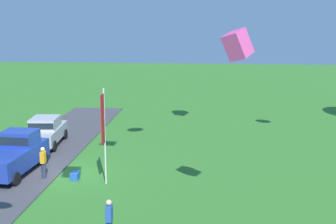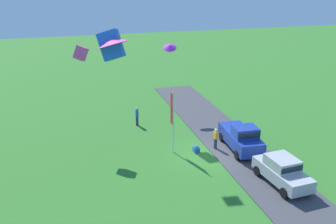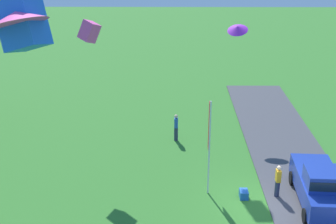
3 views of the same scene
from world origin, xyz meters
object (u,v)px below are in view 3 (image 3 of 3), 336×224
at_px(kite_box_topmost, 23,24).
at_px(kite_delta_mid_center, 237,28).
at_px(car_pickup_far_end, 321,185).
at_px(person_beside_suv, 176,127).
at_px(kite_box_trailing_tail, 89,31).
at_px(kite_delta_low_drifter, 17,17).
at_px(cooler_box, 244,194).
at_px(person_watching_sky, 278,181).
at_px(flag_banner, 209,134).

distance_m(kite_box_topmost, kite_delta_mid_center, 19.42).
height_order(car_pickup_far_end, kite_delta_mid_center, kite_delta_mid_center).
height_order(person_beside_suv, kite_box_topmost, kite_box_topmost).
distance_m(kite_box_trailing_tail, kite_delta_low_drifter, 13.49).
xyz_separation_m(car_pickup_far_end, kite_delta_mid_center, (9.96, 2.86, 5.35)).
xyz_separation_m(cooler_box, kite_box_trailing_tail, (4.58, 7.86, 7.02)).
bearing_deg(person_watching_sky, kite_box_topmost, 132.94).
height_order(car_pickup_far_end, kite_delta_low_drifter, kite_delta_low_drifter).
bearing_deg(person_watching_sky, kite_box_trailing_tail, 64.61).
xyz_separation_m(kite_box_topmost, kite_delta_low_drifter, (-0.39, -0.00, 0.23)).
bearing_deg(flag_banner, kite_delta_mid_center, -14.89).
distance_m(kite_box_trailing_tail, kite_box_topmost, 13.06).
bearing_deg(kite_delta_mid_center, kite_delta_low_drifter, 156.36).
xyz_separation_m(person_watching_sky, kite_delta_low_drifter, (-8.62, 8.85, 9.41)).
bearing_deg(cooler_box, kite_box_topmost, 138.43).
bearing_deg(cooler_box, car_pickup_far_end, -101.43).
bearing_deg(kite_box_trailing_tail, kite_delta_mid_center, -60.88).
height_order(car_pickup_far_end, kite_box_trailing_tail, kite_box_trailing_tail).
xyz_separation_m(car_pickup_far_end, kite_box_topmost, (-7.46, 10.66, 8.95)).
bearing_deg(kite_box_topmost, flag_banner, -31.98).
relative_size(person_watching_sky, person_beside_suv, 1.00).
xyz_separation_m(person_beside_suv, cooler_box, (-6.61, -3.25, -0.68)).
distance_m(kite_delta_mid_center, kite_delta_low_drifter, 19.81).
bearing_deg(kite_box_topmost, person_watching_sky, -47.06).
distance_m(flag_banner, kite_delta_low_drifter, 12.93).
xyz_separation_m(car_pickup_far_end, kite_box_trailing_tail, (5.27, 11.29, 6.11)).
bearing_deg(kite_box_topmost, kite_delta_low_drifter, -179.91).
relative_size(flag_banner, kite_box_topmost, 3.90).
distance_m(car_pickup_far_end, person_beside_suv, 9.90).
bearing_deg(car_pickup_far_end, flag_banner, 75.16).
bearing_deg(car_pickup_far_end, kite_delta_low_drifter, 126.37).
height_order(flag_banner, cooler_box, flag_banner).
distance_m(kite_box_topmost, kite_delta_low_drifter, 0.45).
xyz_separation_m(kite_box_trailing_tail, kite_box_topmost, (-12.73, -0.63, 2.83)).
height_order(kite_box_topmost, kite_delta_mid_center, kite_box_topmost).
relative_size(person_watching_sky, flag_banner, 0.35).
xyz_separation_m(car_pickup_far_end, person_watching_sky, (0.77, 1.81, -0.23)).
bearing_deg(person_beside_suv, flag_banner, -165.56).
height_order(cooler_box, kite_delta_mid_center, kite_delta_mid_center).
bearing_deg(kite_delta_mid_center, flag_banner, 165.11).
bearing_deg(flag_banner, kite_delta_low_drifter, 149.12).
bearing_deg(car_pickup_far_end, kite_delta_mid_center, 16.04).
bearing_deg(car_pickup_far_end, cooler_box, 78.57).
distance_m(flag_banner, kite_delta_mid_center, 9.52).
distance_m(person_beside_suv, kite_box_trailing_tail, 8.10).
xyz_separation_m(person_watching_sky, kite_box_trailing_tail, (4.50, 9.48, 6.34)).
bearing_deg(kite_box_topmost, car_pickup_far_end, -55.00).
height_order(cooler_box, kite_box_topmost, kite_box_topmost).
distance_m(car_pickup_far_end, kite_box_topmost, 15.79).
height_order(car_pickup_far_end, person_watching_sky, car_pickup_far_end).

